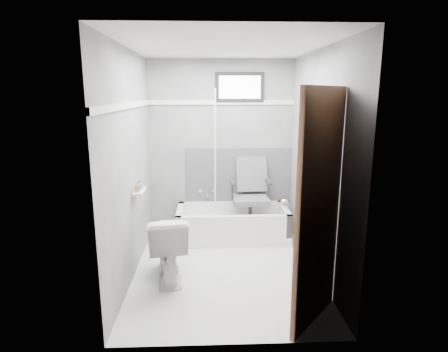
{
  "coord_description": "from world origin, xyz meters",
  "views": [
    {
      "loc": [
        -0.17,
        -3.89,
        1.94
      ],
      "look_at": [
        0.0,
        0.35,
        1.0
      ],
      "focal_mm": 30.0,
      "sensor_mm": 36.0,
      "label": 1
    }
  ],
  "objects_px": {
    "door": "(363,222)",
    "soap_bottle_b": "(139,185)",
    "office_chair": "(250,194)",
    "toilet": "(167,247)",
    "bathtub": "(233,223)",
    "soap_bottle_a": "(137,187)"
  },
  "relations": [
    {
      "from": "soap_bottle_b",
      "to": "toilet",
      "type": "bearing_deg",
      "value": -44.4
    },
    {
      "from": "bathtub",
      "to": "soap_bottle_b",
      "type": "xyz_separation_m",
      "value": [
        -1.08,
        -0.8,
        0.75
      ]
    },
    {
      "from": "office_chair",
      "to": "door",
      "type": "relative_size",
      "value": 0.48
    },
    {
      "from": "bathtub",
      "to": "office_chair",
      "type": "distance_m",
      "value": 0.46
    },
    {
      "from": "soap_bottle_a",
      "to": "bathtub",
      "type": "bearing_deg",
      "value": 41.02
    },
    {
      "from": "door",
      "to": "soap_bottle_b",
      "type": "xyz_separation_m",
      "value": [
        -1.92,
        1.41,
        -0.04
      ]
    },
    {
      "from": "door",
      "to": "soap_bottle_a",
      "type": "xyz_separation_m",
      "value": [
        -1.92,
        1.27,
        -0.03
      ]
    },
    {
      "from": "office_chair",
      "to": "soap_bottle_b",
      "type": "relative_size",
      "value": 9.44
    },
    {
      "from": "bathtub",
      "to": "soap_bottle_b",
      "type": "distance_m",
      "value": 1.54
    },
    {
      "from": "door",
      "to": "soap_bottle_b",
      "type": "bearing_deg",
      "value": 143.69
    },
    {
      "from": "toilet",
      "to": "soap_bottle_b",
      "type": "distance_m",
      "value": 0.75
    },
    {
      "from": "office_chair",
      "to": "toilet",
      "type": "height_order",
      "value": "office_chair"
    },
    {
      "from": "bathtub",
      "to": "soap_bottle_b",
      "type": "relative_size",
      "value": 14.7
    },
    {
      "from": "toilet",
      "to": "soap_bottle_b",
      "type": "xyz_separation_m",
      "value": [
        -0.32,
        0.31,
        0.6
      ]
    },
    {
      "from": "soap_bottle_a",
      "to": "soap_bottle_b",
      "type": "xyz_separation_m",
      "value": [
        0.0,
        0.14,
        -0.01
      ]
    },
    {
      "from": "toilet",
      "to": "door",
      "type": "bearing_deg",
      "value": 136.44
    },
    {
      "from": "bathtub",
      "to": "toilet",
      "type": "distance_m",
      "value": 1.35
    },
    {
      "from": "office_chair",
      "to": "soap_bottle_a",
      "type": "relative_size",
      "value": 8.84
    },
    {
      "from": "toilet",
      "to": "soap_bottle_a",
      "type": "bearing_deg",
      "value": -37.55
    },
    {
      "from": "soap_bottle_a",
      "to": "toilet",
      "type": "bearing_deg",
      "value": -28.45
    },
    {
      "from": "toilet",
      "to": "soap_bottle_b",
      "type": "height_order",
      "value": "soap_bottle_b"
    },
    {
      "from": "door",
      "to": "office_chair",
      "type": "bearing_deg",
      "value": 104.79
    }
  ]
}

